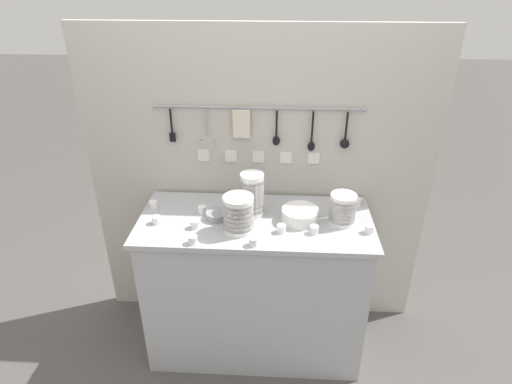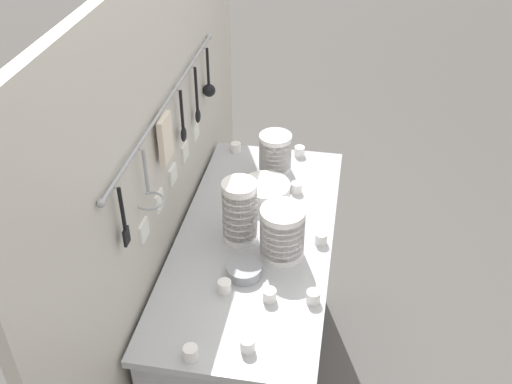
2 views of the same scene
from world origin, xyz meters
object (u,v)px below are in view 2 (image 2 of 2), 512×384
Objects in this scene: bowl_stack_wide_centre at (275,153)px; steel_mixing_bowl at (245,271)px; cup_centre at (236,147)px; cup_front_left at (321,238)px; bowl_stack_tall_left at (282,232)px; cup_back_left at (248,345)px; cup_edge_near at (296,187)px; bowl_stack_short_front at (240,212)px; cup_beside_plates at (225,286)px; cup_mid_row at (191,353)px; cup_by_caddy at (291,212)px; plate_stack at (265,191)px; cup_front_right at (269,295)px; cup_edge_far at (299,151)px; cup_back_right at (313,297)px.

steel_mixing_bowl is (-0.71, 0.00, -0.07)m from bowl_stack_wide_centre.
cup_front_left is (-0.60, -0.46, 0.00)m from cup_centre.
bowl_stack_tall_left is 0.20m from steel_mixing_bowl.
cup_back_left is 1.00× the size of cup_centre.
bowl_stack_tall_left is at bearing 179.10° from cup_edge_near.
bowl_stack_short_front is at bearing 94.99° from cup_front_left.
cup_mid_row is (-0.30, 0.04, 0.00)m from cup_beside_plates.
cup_by_caddy is (0.17, -0.18, -0.11)m from bowl_stack_short_front.
cup_front_right is at bearing -169.11° from plate_stack.
cup_edge_far and cup_back_left have the same top height.
cup_edge_near is at bearing -12.93° from cup_mid_row.
cup_front_left is at bearing -48.33° from steel_mixing_bowl.
steel_mixing_bowl is (-0.20, -0.06, -0.11)m from bowl_stack_short_front.
plate_stack reaches higher than cup_by_caddy.
cup_mid_row is (-0.87, 0.09, -0.02)m from plate_stack.
cup_edge_far is at bearing -8.92° from cup_mid_row.
bowl_stack_wide_centre reaches higher than cup_front_left.
steel_mixing_bowl is 0.27m from cup_back_right.
bowl_stack_short_front is at bearing 47.23° from cup_back_right.
cup_back_right is (-0.80, -0.25, -0.07)m from bowl_stack_wide_centre.
bowl_stack_short_front reaches higher than cup_beside_plates.
cup_by_caddy is 1.00× the size of cup_front_right.
plate_stack is 0.36m from cup_front_left.
plate_stack is at bearing 24.84° from cup_back_right.
cup_back_right is (-0.56, -0.26, -0.02)m from plate_stack.
cup_edge_far is at bearing 1.20° from bowl_stack_tall_left.
bowl_stack_short_front is at bearing 27.96° from cup_front_right.
cup_edge_far is 1.18m from cup_back_left.
cup_centre and cup_back_right have the same top height.
cup_back_right and cup_edge_near have the same top height.
bowl_stack_wide_centre reaches higher than cup_edge_near.
bowl_stack_short_front is 5.44× the size of cup_front_right.
bowl_stack_tall_left is 4.33× the size of cup_front_left.
cup_mid_row is 1.00× the size of cup_front_right.
cup_mid_row is at bearing 158.47° from bowl_stack_tall_left.
cup_by_caddy and cup_beside_plates have the same top height.
cup_edge_far is (0.37, -0.11, -0.02)m from plate_stack.
cup_centre is at bearing 93.70° from cup_edge_far.
cup_back_right is at bearing -155.16° from plate_stack.
bowl_stack_tall_left is 0.99× the size of plate_stack.
steel_mixing_bowl is 2.66× the size of cup_by_caddy.
cup_edge_far is 1.25m from cup_mid_row.
cup_mid_row reaches higher than steel_mixing_bowl.
plate_stack is (-0.23, 0.01, -0.05)m from bowl_stack_wide_centre.
bowl_stack_wide_centre is 3.72× the size of cup_edge_near.
cup_front_left is at bearing -57.39° from bowl_stack_tall_left.
cup_edge_far is 1.00× the size of cup_by_caddy.
bowl_stack_wide_centre is 1.11m from cup_mid_row.
cup_beside_plates is at bearing 170.70° from cup_edge_far.
cup_back_left is at bearing 176.82° from cup_edge_near.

